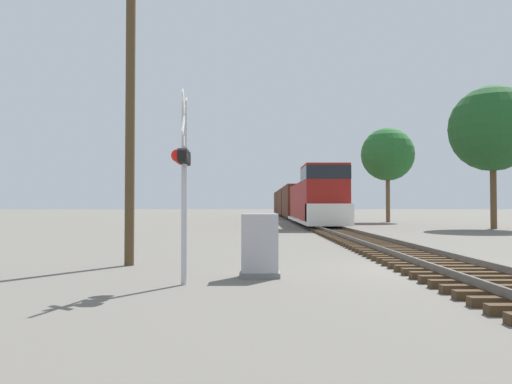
% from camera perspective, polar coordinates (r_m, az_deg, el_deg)
% --- Properties ---
extents(ground_plane, '(400.00, 400.00, 0.00)m').
position_cam_1_polar(ground_plane, '(13.40, 20.59, -8.36)').
color(ground_plane, '#666059').
extents(rail_track_bed, '(2.60, 160.00, 0.31)m').
position_cam_1_polar(rail_track_bed, '(13.39, 20.58, -7.78)').
color(rail_track_bed, '#42301E').
rests_on(rail_track_bed, ground).
extents(freight_train, '(2.93, 61.26, 4.37)m').
position_cam_1_polar(freight_train, '(61.40, 4.30, -1.19)').
color(freight_train, maroon).
rests_on(freight_train, ground).
extents(crossing_signal_near, '(0.36, 1.01, 3.92)m').
position_cam_1_polar(crossing_signal_near, '(10.31, -8.44, 2.92)').
color(crossing_signal_near, '#B7B7BC').
rests_on(crossing_signal_near, ground).
extents(relay_cabinet, '(0.90, 0.55, 1.42)m').
position_cam_1_polar(relay_cabinet, '(11.25, 0.36, -6.21)').
color(relay_cabinet, slate).
rests_on(relay_cabinet, ground).
extents(utility_pole, '(1.80, 0.26, 8.55)m').
position_cam_1_polar(utility_pole, '(14.14, -14.24, 10.02)').
color(utility_pole, '#4C3A23').
rests_on(utility_pole, ground).
extents(tree_far_right, '(5.92, 5.92, 9.91)m').
position_cam_1_polar(tree_far_right, '(38.52, 25.35, 6.54)').
color(tree_far_right, brown).
rests_on(tree_far_right, ground).
extents(tree_mid_background, '(5.09, 5.09, 9.09)m').
position_cam_1_polar(tree_mid_background, '(49.80, 14.74, 4.16)').
color(tree_mid_background, brown).
rests_on(tree_mid_background, ground).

